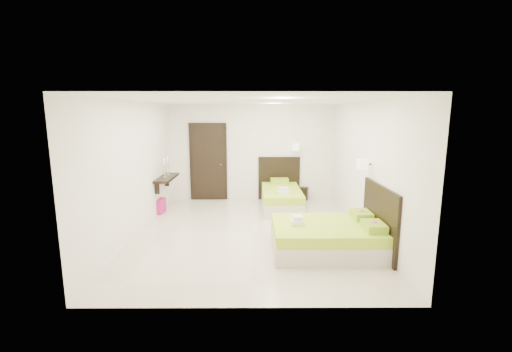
{
  "coord_description": "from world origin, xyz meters",
  "views": [
    {
      "loc": [
        0.07,
        -6.61,
        2.36
      ],
      "look_at": [
        0.1,
        0.3,
        1.1
      ],
      "focal_mm": 24.0,
      "sensor_mm": 36.0,
      "label": 1
    }
  ],
  "objects_px": {
    "ottoman": "(156,206)",
    "bed_double": "(331,235)",
    "nightstand": "(301,193)",
    "bed_single": "(281,196)"
  },
  "relations": [
    {
      "from": "bed_double",
      "to": "nightstand",
      "type": "relative_size",
      "value": 4.73
    },
    {
      "from": "bed_double",
      "to": "ottoman",
      "type": "bearing_deg",
      "value": 147.76
    },
    {
      "from": "ottoman",
      "to": "bed_double",
      "type": "bearing_deg",
      "value": -32.24
    },
    {
      "from": "ottoman",
      "to": "nightstand",
      "type": "bearing_deg",
      "value": 20.67
    },
    {
      "from": "bed_double",
      "to": "nightstand",
      "type": "xyz_separation_m",
      "value": [
        -0.02,
        3.72,
        -0.1
      ]
    },
    {
      "from": "nightstand",
      "to": "ottoman",
      "type": "bearing_deg",
      "value": -139.57
    },
    {
      "from": "bed_double",
      "to": "ottoman",
      "type": "distance_m",
      "value": 4.37
    },
    {
      "from": "nightstand",
      "to": "bed_double",
      "type": "bearing_deg",
      "value": -69.97
    },
    {
      "from": "ottoman",
      "to": "bed_single",
      "type": "bearing_deg",
      "value": 9.22
    },
    {
      "from": "bed_single",
      "to": "ottoman",
      "type": "xyz_separation_m",
      "value": [
        -3.05,
        -0.5,
        -0.11
      ]
    }
  ]
}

